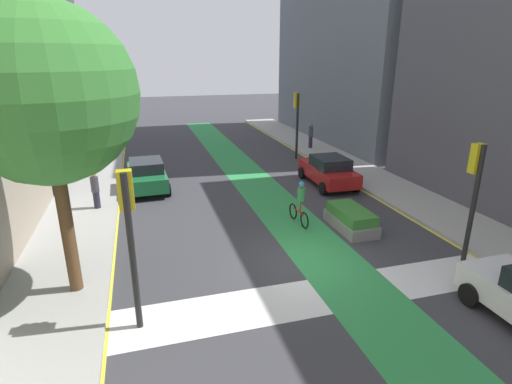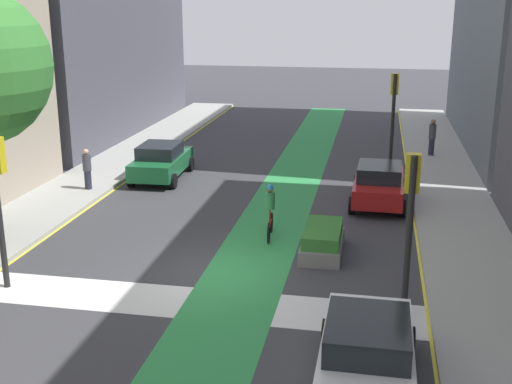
{
  "view_description": "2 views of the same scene",
  "coord_description": "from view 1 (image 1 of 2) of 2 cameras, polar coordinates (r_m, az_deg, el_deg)",
  "views": [
    {
      "loc": [
        -4.7,
        -11.1,
        6.58
      ],
      "look_at": [
        -0.4,
        3.79,
        1.3
      ],
      "focal_mm": 28.17,
      "sensor_mm": 36.0,
      "label": 1
    },
    {
      "loc": [
        4.47,
        -16.67,
        7.46
      ],
      "look_at": [
        0.48,
        4.62,
        1.08
      ],
      "focal_mm": 45.65,
      "sensor_mm": 36.0,
      "label": 2
    }
  ],
  "objects": [
    {
      "name": "crosswalk_band",
      "position": [
        12.17,
        9.71,
        -14.19
      ],
      "size": [
        12.0,
        1.8,
        0.01
      ],
      "primitive_type": "cube",
      "color": "silver",
      "rests_on": "ground_plane"
    },
    {
      "name": "median_planter",
      "position": [
        16.45,
        13.32,
        -3.77
      ],
      "size": [
        1.22,
        2.5,
        0.85
      ],
      "color": "slate",
      "rests_on": "ground_plane"
    },
    {
      "name": "ground_plane",
      "position": [
        13.73,
        6.09,
        -9.93
      ],
      "size": [
        120.0,
        120.0,
        0.0
      ],
      "primitive_type": "plane",
      "color": "#38383D"
    },
    {
      "name": "curb_stripe_right",
      "position": [
        16.76,
        25.6,
        -6.25
      ],
      "size": [
        0.16,
        60.0,
        0.01
      ],
      "primitive_type": "cube",
      "color": "yellow",
      "rests_on": "ground_plane"
    },
    {
      "name": "car_green_left_far",
      "position": [
        21.37,
        -15.26,
        2.45
      ],
      "size": [
        2.15,
        4.26,
        1.57
      ],
      "color": "#196033",
      "rests_on": "ground_plane"
    },
    {
      "name": "car_red_right_far",
      "position": [
        21.63,
        10.26,
        3.02
      ],
      "size": [
        2.1,
        4.24,
        1.57
      ],
      "color": "#A51919",
      "rests_on": "ground_plane"
    },
    {
      "name": "cyclist_in_lane",
      "position": [
        16.32,
        6.28,
        -1.41
      ],
      "size": [
        0.32,
        1.73,
        1.86
      ],
      "color": "black",
      "rests_on": "ground_plane"
    },
    {
      "name": "pedestrian_sidewalk_left_a",
      "position": [
        18.98,
        -21.84,
        0.29
      ],
      "size": [
        0.34,
        0.34,
        1.65
      ],
      "color": "#262638",
      "rests_on": "sidewalk_left"
    },
    {
      "name": "sidewalk_left",
      "position": [
        13.16,
        -26.74,
        -13.03
      ],
      "size": [
        3.0,
        60.0,
        0.15
      ],
      "primitive_type": "cube",
      "color": "#9E9E99",
      "rests_on": "ground_plane"
    },
    {
      "name": "bike_lane_paint",
      "position": [
        14.12,
        10.04,
        -9.26
      ],
      "size": [
        2.4,
        60.0,
        0.01
      ],
      "primitive_type": "cube",
      "color": "#2D8C47",
      "rests_on": "ground_plane"
    },
    {
      "name": "curb_stripe_left",
      "position": [
        12.96,
        -20.04,
        -12.93
      ],
      "size": [
        0.16,
        60.0,
        0.01
      ],
      "primitive_type": "cube",
      "color": "yellow",
      "rests_on": "ground_plane"
    },
    {
      "name": "street_tree_near",
      "position": [
        11.46,
        -27.76,
        12.11
      ],
      "size": [
        4.56,
        4.56,
        7.81
      ],
      "color": "brown",
      "rests_on": "sidewalk_left"
    },
    {
      "name": "traffic_signal_far_right",
      "position": [
        26.79,
        5.83,
        11.08
      ],
      "size": [
        0.35,
        0.52,
        4.31
      ],
      "color": "black",
      "rests_on": "ground_plane"
    },
    {
      "name": "sidewalk_right",
      "position": [
        17.73,
        29.29,
        -5.26
      ],
      "size": [
        3.0,
        60.0,
        0.15
      ],
      "primitive_type": "cube",
      "color": "#9E9E99",
      "rests_on": "ground_plane"
    },
    {
      "name": "pedestrian_sidewalk_right_b",
      "position": [
        29.8,
        7.78,
        7.98
      ],
      "size": [
        0.34,
        0.34,
        1.78
      ],
      "color": "#262638",
      "rests_on": "sidewalk_right"
    },
    {
      "name": "traffic_signal_near_right",
      "position": [
        14.56,
        28.64,
        1.43
      ],
      "size": [
        0.35,
        0.52,
        3.98
      ],
      "color": "black",
      "rests_on": "ground_plane"
    },
    {
      "name": "traffic_signal_near_left",
      "position": [
        9.96,
        -17.61,
        -3.93
      ],
      "size": [
        0.35,
        0.52,
        4.09
      ],
      "color": "black",
      "rests_on": "ground_plane"
    }
  ]
}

